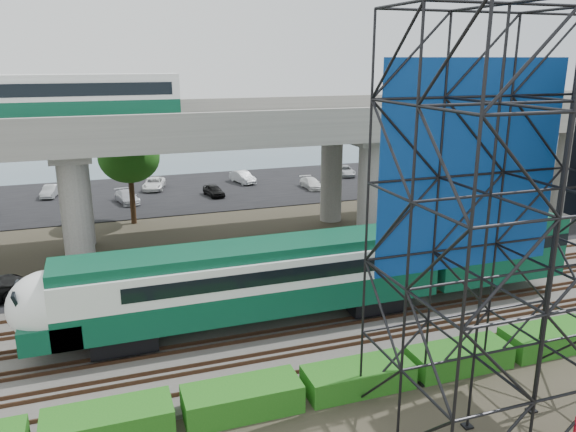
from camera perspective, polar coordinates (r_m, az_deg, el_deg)
name	(u,v)px	position (r m, az deg, el deg)	size (l,w,h in m)	color
ground	(300,344)	(27.93, 1.23, -12.90)	(140.00, 140.00, 0.00)	#474233
ballast_bed	(287,325)	(29.55, -0.14, -10.98)	(90.00, 12.00, 0.20)	slate
service_road	(245,269)	(37.03, -4.44, -5.42)	(90.00, 5.00, 0.08)	black
parking_lot	(186,192)	(59.12, -10.29, 2.46)	(90.00, 18.00, 0.08)	black
harbor_water	(161,157)	(80.54, -12.81, 5.82)	(140.00, 40.00, 0.03)	#3F5868
rail_tracks	(287,321)	(29.47, -0.14, -10.66)	(90.00, 9.52, 0.16)	#472D1E
commuter_train	(296,273)	(28.57, 0.86, -5.83)	(29.30, 3.06, 4.30)	black
overpass	(213,135)	(40.09, -7.64, 8.21)	(80.00, 12.00, 12.40)	#9E9B93
scaffold_tower	(522,234)	(21.24, 22.66, -1.69)	(9.36, 6.36, 15.00)	black
hedge_strip	(358,376)	(24.59, 7.15, -15.84)	(34.60, 1.80, 1.20)	#175D15
trees	(157,175)	(40.09, -13.18, 4.10)	(40.94, 16.94, 7.69)	#382314
parked_cars	(195,186)	(58.88, -9.46, 3.07)	(39.30, 9.44, 1.30)	silver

